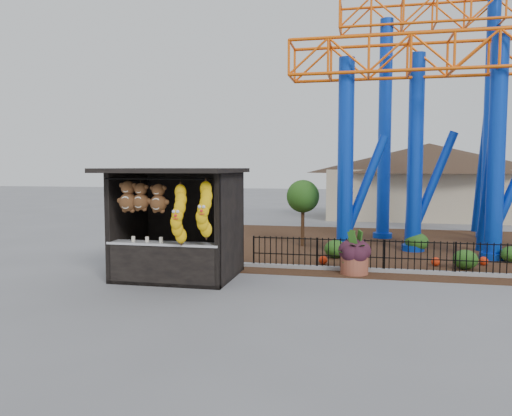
% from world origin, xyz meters
% --- Properties ---
extents(ground, '(120.00, 120.00, 0.00)m').
position_xyz_m(ground, '(0.00, 0.00, 0.00)').
color(ground, slate).
rests_on(ground, ground).
extents(mulch_bed, '(18.00, 12.00, 0.02)m').
position_xyz_m(mulch_bed, '(4.00, 8.00, 0.01)').
color(mulch_bed, '#331E11').
rests_on(mulch_bed, ground).
extents(curb, '(18.00, 0.18, 0.12)m').
position_xyz_m(curb, '(4.00, 3.00, 0.06)').
color(curb, gray).
rests_on(curb, ground).
extents(prize_booth, '(3.50, 3.40, 3.12)m').
position_xyz_m(prize_booth, '(-2.98, 0.89, 1.54)').
color(prize_booth, black).
rests_on(prize_booth, ground).
extents(picket_fence, '(12.20, 0.06, 1.00)m').
position_xyz_m(picket_fence, '(4.90, 3.00, 0.50)').
color(picket_fence, black).
rests_on(picket_fence, ground).
extents(roller_coaster, '(11.00, 6.37, 10.82)m').
position_xyz_m(roller_coaster, '(5.12, 8.23, 6.44)').
color(roller_coaster, '#0B37BE').
rests_on(roller_coaster, ground).
extents(terracotta_planter, '(1.00, 1.00, 0.58)m').
position_xyz_m(terracotta_planter, '(1.93, 2.59, 0.29)').
color(terracotta_planter, brown).
rests_on(terracotta_planter, ground).
extents(planter_foliage, '(0.70, 0.70, 0.64)m').
position_xyz_m(planter_foliage, '(1.93, 2.59, 0.90)').
color(planter_foliage, '#311320').
rests_on(planter_foliage, terracotta_planter).
extents(potted_plant, '(0.88, 0.77, 0.95)m').
position_xyz_m(potted_plant, '(1.87, 2.54, 0.48)').
color(potted_plant, '#1A4F17').
rests_on(potted_plant, ground).
extents(landscaping, '(8.02, 4.00, 0.69)m').
position_xyz_m(landscaping, '(4.40, 5.52, 0.31)').
color(landscaping, '#244E17').
rests_on(landscaping, mulch_bed).
extents(pavilion, '(15.00, 15.00, 4.80)m').
position_xyz_m(pavilion, '(6.00, 20.00, 3.07)').
color(pavilion, '#BFAD8C').
rests_on(pavilion, ground).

